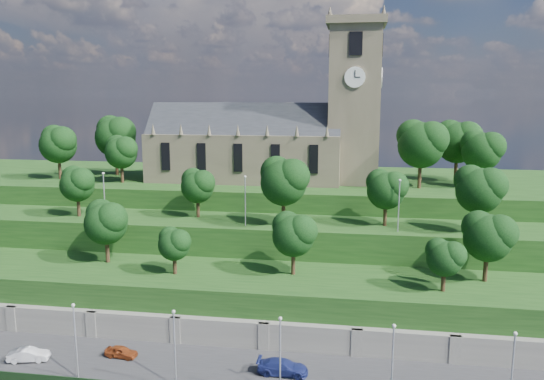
% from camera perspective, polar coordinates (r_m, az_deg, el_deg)
% --- Properties ---
extents(promenade, '(160.00, 12.00, 2.00)m').
position_cam_1_polar(promenade, '(57.41, -7.04, -19.50)').
color(promenade, '#2D2D30').
rests_on(promenade, ground).
extents(retaining_wall, '(160.00, 2.10, 5.00)m').
position_cam_1_polar(retaining_wall, '(61.81, -5.51, -15.61)').
color(retaining_wall, slate).
rests_on(retaining_wall, ground).
extents(embankment_lower, '(160.00, 12.00, 8.00)m').
position_cam_1_polar(embankment_lower, '(66.54, -4.23, -12.23)').
color(embankment_lower, '#1A3F15').
rests_on(embankment_lower, ground).
extents(embankment_upper, '(160.00, 10.00, 12.00)m').
position_cam_1_polar(embankment_upper, '(75.94, -2.37, -7.72)').
color(embankment_upper, '#1A3F15').
rests_on(embankment_upper, ground).
extents(hilltop, '(160.00, 32.00, 15.00)m').
position_cam_1_polar(hilltop, '(95.48, 0.06, -3.02)').
color(hilltop, '#1A3F15').
rests_on(hilltop, ground).
extents(church, '(38.60, 12.35, 27.60)m').
position_cam_1_polar(church, '(89.10, 0.17, 5.82)').
color(church, brown).
rests_on(church, hilltop).
extents(trees_lower, '(67.10, 8.88, 8.22)m').
position_cam_1_polar(trees_lower, '(63.74, -1.76, -4.62)').
color(trees_lower, '#302012').
rests_on(trees_lower, embankment_lower).
extents(trees_upper, '(60.85, 8.49, 9.33)m').
position_cam_1_polar(trees_upper, '(71.05, 3.17, 0.69)').
color(trees_upper, '#302012').
rests_on(trees_upper, embankment_upper).
extents(trees_hilltop, '(76.39, 16.07, 10.72)m').
position_cam_1_polar(trees_hilltop, '(87.98, 1.05, 5.25)').
color(trees_hilltop, '#302012').
rests_on(trees_hilltop, hilltop).
extents(lamp_posts_promenade, '(60.36, 0.36, 7.75)m').
position_cam_1_polar(lamp_posts_promenade, '(52.47, -10.44, -15.85)').
color(lamp_posts_promenade, '#B2B2B7').
rests_on(lamp_posts_promenade, promenade).
extents(lamp_posts_upper, '(40.36, 0.36, 6.86)m').
position_cam_1_polar(lamp_posts_upper, '(70.58, -2.90, -0.70)').
color(lamp_posts_upper, '#B2B2B7').
rests_on(lamp_posts_upper, embankment_upper).
extents(car_left, '(3.61, 1.72, 1.19)m').
position_cam_1_polar(car_left, '(60.72, -15.91, -16.38)').
color(car_left, maroon).
rests_on(car_left, promenade).
extents(car_middle, '(4.33, 2.39, 1.35)m').
position_cam_1_polar(car_middle, '(63.14, -24.71, -15.80)').
color(car_middle, silver).
rests_on(car_middle, promenade).
extents(car_right, '(5.13, 2.15, 1.48)m').
position_cam_1_polar(car_right, '(55.47, 1.15, -18.50)').
color(car_right, navy).
rests_on(car_right, promenade).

